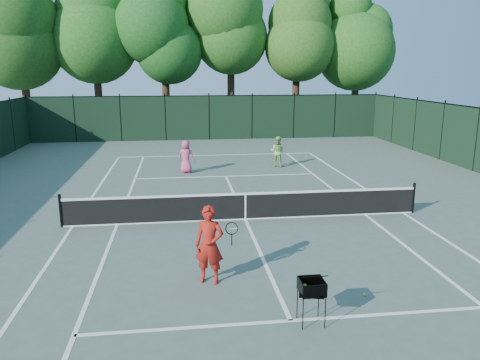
{
  "coord_description": "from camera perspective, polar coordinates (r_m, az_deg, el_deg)",
  "views": [
    {
      "loc": [
        -2.05,
        -14.49,
        4.82
      ],
      "look_at": [
        -0.05,
        1.0,
        1.1
      ],
      "focal_mm": 35.0,
      "sensor_mm": 36.0,
      "label": 1
    }
  ],
  "objects": [
    {
      "name": "fence_far",
      "position": [
        32.73,
        -3.77,
        7.55
      ],
      "size": [
        24.0,
        0.05,
        3.0
      ],
      "primitive_type": "cube",
      "color": "black",
      "rests_on": "ground"
    },
    {
      "name": "center_service_line",
      "position": [
        15.41,
        0.66,
        -4.82
      ],
      "size": [
        0.1,
        12.8,
        0.01
      ],
      "primitive_type": "cube",
      "color": "white",
      "rests_on": "ground"
    },
    {
      "name": "tree_5",
      "position": [
        39.31,
        14.25,
        17.22
      ],
      "size": [
        5.8,
        5.8,
        12.23
      ],
      "color": "black",
      "rests_on": "ground"
    },
    {
      "name": "sideline_singles_right",
      "position": [
        16.47,
        15.01,
        -4.08
      ],
      "size": [
        0.1,
        23.77,
        0.01
      ],
      "primitive_type": "cube",
      "color": "white",
      "rests_on": "ground"
    },
    {
      "name": "tree_3",
      "position": [
        37.25,
        -1.15,
        19.85
      ],
      "size": [
        7.0,
        7.0,
        14.45
      ],
      "color": "black",
      "rests_on": "ground"
    },
    {
      "name": "ground",
      "position": [
        15.41,
        0.66,
        -4.83
      ],
      "size": [
        90.0,
        90.0,
        0.0
      ],
      "primitive_type": "plane",
      "color": "#4B5C4F",
      "rests_on": "ground"
    },
    {
      "name": "player_green",
      "position": [
        23.64,
        4.59,
        3.49
      ],
      "size": [
        0.94,
        0.89,
        1.54
      ],
      "rotation": [
        0.0,
        0.0,
        2.58
      ],
      "color": "#8BBB5D",
      "rests_on": "ground"
    },
    {
      "name": "loose_ball_midcourt",
      "position": [
        10.81,
        14.9,
        -13.37
      ],
      "size": [
        0.07,
        0.07,
        0.07
      ],
      "primitive_type": "sphere",
      "color": "#BFD92C",
      "rests_on": "ground"
    },
    {
      "name": "player_pink",
      "position": [
        22.29,
        -6.6,
        2.86
      ],
      "size": [
        0.88,
        0.71,
        1.56
      ],
      "rotation": [
        0.0,
        0.0,
        2.83
      ],
      "color": "#CE4870",
      "rests_on": "ground"
    },
    {
      "name": "sideline_doubles_right",
      "position": [
        17.03,
        19.29,
        -3.81
      ],
      "size": [
        0.1,
        23.77,
        0.01
      ],
      "primitive_type": "cube",
      "color": "white",
      "rests_on": "ground"
    },
    {
      "name": "tennis_net",
      "position": [
        15.27,
        0.66,
        -3.13
      ],
      "size": [
        11.69,
        0.09,
        1.06
      ],
      "color": "black",
      "rests_on": "ground"
    },
    {
      "name": "sideline_doubles_left",
      "position": [
        15.66,
        -19.74,
        -5.35
      ],
      "size": [
        0.1,
        23.77,
        0.01
      ],
      "primitive_type": "cube",
      "color": "white",
      "rests_on": "ground"
    },
    {
      "name": "tree_0",
      "position": [
        37.77,
        -25.41,
        17.24
      ],
      "size": [
        6.4,
        6.4,
        13.14
      ],
      "color": "black",
      "rests_on": "ground"
    },
    {
      "name": "baseline_far",
      "position": [
        26.89,
        -2.88,
        3.06
      ],
      "size": [
        10.97,
        0.1,
        0.01
      ],
      "primitive_type": "cube",
      "color": "white",
      "rests_on": "ground"
    },
    {
      "name": "sideline_singles_left",
      "position": [
        15.41,
        -14.74,
        -5.28
      ],
      "size": [
        0.1,
        23.77,
        0.01
      ],
      "primitive_type": "cube",
      "color": "white",
      "rests_on": "ground"
    },
    {
      "name": "tree_1",
      "position": [
        37.18,
        -17.5,
        18.79
      ],
      "size": [
        6.8,
        6.8,
        13.98
      ],
      "color": "black",
      "rests_on": "ground"
    },
    {
      "name": "tree_4",
      "position": [
        37.36,
        7.04,
        18.4
      ],
      "size": [
        6.2,
        6.2,
        12.97
      ],
      "color": "black",
      "rests_on": "ground"
    },
    {
      "name": "service_line_near",
      "position": [
        9.64,
        6.2,
        -16.68
      ],
      "size": [
        8.23,
        0.1,
        0.01
      ],
      "primitive_type": "cube",
      "color": "white",
      "rests_on": "ground"
    },
    {
      "name": "service_line_far",
      "position": [
        21.54,
        -1.72,
        0.47
      ],
      "size": [
        8.23,
        0.1,
        0.01
      ],
      "primitive_type": "cube",
      "color": "white",
      "rests_on": "ground"
    },
    {
      "name": "coach",
      "position": [
        10.77,
        -3.74,
        -7.89
      ],
      "size": [
        1.07,
        0.62,
        1.83
      ],
      "rotation": [
        0.0,
        0.0,
        -0.31
      ],
      "color": "#A41B12",
      "rests_on": "ground"
    },
    {
      "name": "tree_2",
      "position": [
        36.42,
        -9.29,
        17.81
      ],
      "size": [
        6.0,
        6.0,
        12.4
      ],
      "color": "black",
      "rests_on": "ground"
    },
    {
      "name": "ball_hopper",
      "position": [
        9.27,
        8.74,
        -12.76
      ],
      "size": [
        0.58,
        0.58,
        0.91
      ],
      "rotation": [
        0.0,
        0.0,
        -0.27
      ],
      "color": "black",
      "rests_on": "ground"
    }
  ]
}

